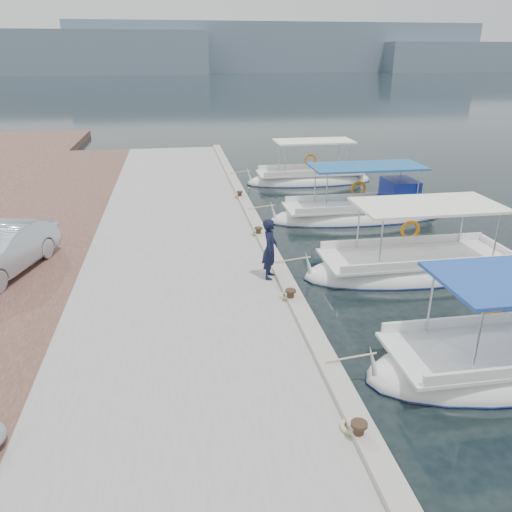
{
  "coord_description": "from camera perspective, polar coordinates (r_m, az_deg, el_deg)",
  "views": [
    {
      "loc": [
        -3.04,
        -9.63,
        6.37
      ],
      "look_at": [
        -1.0,
        3.0,
        1.2
      ],
      "focal_mm": 35.0,
      "sensor_mm": 36.0,
      "label": 1
    }
  ],
  "objects": [
    {
      "name": "parked_car",
      "position": [
        15.94,
        -27.2,
        0.5
      ],
      "size": [
        2.6,
        4.42,
        1.38
      ],
      "primitive_type": "imported",
      "rotation": [
        0.0,
        0.0,
        -0.29
      ],
      "color": "#A1AAB8",
      "rests_on": "cobblestone_strip"
    },
    {
      "name": "fishing_caique_e",
      "position": [
        27.2,
        6.11,
        8.61
      ],
      "size": [
        6.79,
        2.18,
        2.83
      ],
      "color": "white",
      "rests_on": "ground"
    },
    {
      "name": "mooring_bollards",
      "position": [
        12.78,
        3.96,
        -4.42
      ],
      "size": [
        0.28,
        20.28,
        0.33
      ],
      "color": "black",
      "rests_on": "concrete_quay"
    },
    {
      "name": "fisherman",
      "position": [
        13.86,
        1.59,
        0.82
      ],
      "size": [
        0.6,
        0.73,
        1.73
      ],
      "primitive_type": "imported",
      "rotation": [
        0.0,
        0.0,
        1.23
      ],
      "color": "black",
      "rests_on": "concrete_quay"
    },
    {
      "name": "concrete_quay",
      "position": [
        15.86,
        -8.32,
        -0.94
      ],
      "size": [
        6.0,
        40.0,
        0.5
      ],
      "primitive_type": "cube",
      "color": "gray",
      "rests_on": "ground"
    },
    {
      "name": "fishing_caique_b",
      "position": [
        12.29,
        26.46,
        -11.13
      ],
      "size": [
        6.26,
        2.46,
        2.83
      ],
      "color": "white",
      "rests_on": "ground"
    },
    {
      "name": "cobblestone_strip",
      "position": [
        16.61,
        -25.81,
        -1.93
      ],
      "size": [
        4.0,
        40.0,
        0.5
      ],
      "primitive_type": "cube",
      "color": "#51312B",
      "rests_on": "ground"
    },
    {
      "name": "distant_hills",
      "position": [
        213.64,
        -0.43,
        22.34
      ],
      "size": [
        330.0,
        60.0,
        18.0
      ],
      "color": "slate",
      "rests_on": "ground"
    },
    {
      "name": "ground",
      "position": [
        11.94,
        7.17,
        -10.43
      ],
      "size": [
        400.0,
        400.0,
        0.0
      ],
      "primitive_type": "plane",
      "color": "black",
      "rests_on": "ground"
    },
    {
      "name": "fishing_caique_c",
      "position": [
        16.45,
        17.66,
        -1.4
      ],
      "size": [
        7.18,
        2.49,
        2.83
      ],
      "color": "white",
      "rests_on": "ground"
    },
    {
      "name": "fishing_caique_d",
      "position": [
        21.38,
        11.93,
        4.72
      ],
      "size": [
        7.61,
        2.25,
        2.83
      ],
      "color": "white",
      "rests_on": "ground"
    },
    {
      "name": "quay_curb",
      "position": [
        15.99,
        1.61,
        0.69
      ],
      "size": [
        0.44,
        40.0,
        0.12
      ],
      "primitive_type": "cube",
      "color": "#A19C8F",
      "rests_on": "concrete_quay"
    }
  ]
}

